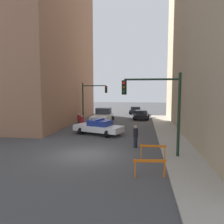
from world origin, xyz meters
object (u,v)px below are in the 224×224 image
object	(u,v)px
pedestrian_crossing	(82,123)
pedestrian_corner	(79,120)
traffic_light_far	(91,96)
barrier_front	(150,165)
parked_car_near	(141,115)
parked_car_mid	(135,110)
white_truck	(102,116)
barrier_mid	(153,149)
traffic_light_near	(160,102)
police_car	(99,127)
pedestrian_sidewalk	(136,136)

from	to	relation	value
pedestrian_crossing	pedestrian_corner	xyz separation A→B (m)	(-0.77, 1.44, 0.00)
traffic_light_far	barrier_front	xyz separation A→B (m)	(7.36, -18.24, -2.78)
parked_car_near	pedestrian_crossing	world-z (taller)	pedestrian_crossing
traffic_light_far	barrier_front	world-z (taller)	traffic_light_far
parked_car_mid	pedestrian_crossing	xyz separation A→B (m)	(-4.95, -16.82, 0.19)
white_truck	barrier_front	xyz separation A→B (m)	(5.52, -16.86, -0.29)
parked_car_near	barrier_mid	bearing A→B (deg)	-84.34
traffic_light_near	pedestrian_corner	distance (m)	12.74
police_car	barrier_mid	bearing A→B (deg)	-124.58
parked_car_near	pedestrian_corner	bearing A→B (deg)	-126.16
white_truck	parked_car_near	bearing A→B (deg)	42.05
traffic_light_far	barrier_mid	distance (m)	17.40
pedestrian_crossing	parked_car_mid	bearing A→B (deg)	-145.25
pedestrian_corner	police_car	bearing A→B (deg)	-57.44
traffic_light_far	pedestrian_sidewalk	size ratio (longest dim) A/B	3.13
traffic_light_near	barrier_mid	bearing A→B (deg)	-129.25
parked_car_mid	barrier_front	distance (m)	28.25
parked_car_near	pedestrian_sidewalk	bearing A→B (deg)	-88.10
traffic_light_near	barrier_front	world-z (taller)	traffic_light_near
white_truck	barrier_front	bearing A→B (deg)	-71.20
parked_car_mid	pedestrian_corner	bearing A→B (deg)	-112.67
white_truck	pedestrian_crossing	size ratio (longest dim) A/B	3.27
parked_car_near	pedestrian_crossing	distance (m)	11.55
police_car	parked_car_mid	xyz separation A→B (m)	(2.86, 18.47, -0.05)
traffic_light_far	white_truck	distance (m)	3.39
pedestrian_sidewalk	barrier_front	bearing A→B (deg)	63.11
traffic_light_near	barrier_mid	world-z (taller)	traffic_light_near
parked_car_mid	pedestrian_crossing	distance (m)	17.54
white_truck	barrier_front	size ratio (longest dim) A/B	3.41
parked_car_near	traffic_light_near	bearing A→B (deg)	-83.01
police_car	pedestrian_corner	bearing A→B (deg)	63.31
pedestrian_corner	pedestrian_crossing	bearing A→B (deg)	-72.08
white_truck	pedestrian_sidewalk	size ratio (longest dim) A/B	3.27
pedestrian_corner	parked_car_mid	bearing A→B (deg)	59.24
pedestrian_crossing	pedestrian_corner	world-z (taller)	same
white_truck	parked_car_mid	distance (m)	11.98
white_truck	parked_car_near	distance (m)	6.59
traffic_light_near	white_truck	size ratio (longest dim) A/B	0.96
traffic_light_far	pedestrian_crossing	size ratio (longest dim) A/B	3.13
parked_car_mid	barrier_front	size ratio (longest dim) A/B	2.74
traffic_light_far	police_car	xyz separation A→B (m)	(2.82, -8.50, -2.67)
traffic_light_near	white_truck	bearing A→B (deg)	114.59
parked_car_near	barrier_mid	xyz separation A→B (m)	(0.85, -18.36, -0.06)
parked_car_mid	barrier_front	bearing A→B (deg)	-88.82
police_car	pedestrian_crossing	bearing A→B (deg)	72.24
parked_car_near	parked_car_mid	world-z (taller)	same
barrier_mid	parked_car_mid	bearing A→B (deg)	94.41
traffic_light_near	parked_car_near	distance (m)	18.15
parked_car_mid	pedestrian_corner	distance (m)	16.41
traffic_light_near	pedestrian_sidewalk	bearing A→B (deg)	126.27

